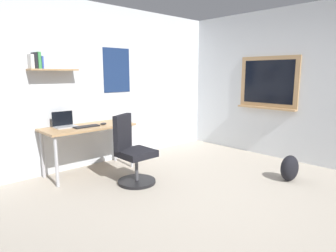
{
  "coord_description": "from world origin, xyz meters",
  "views": [
    {
      "loc": [
        -2.55,
        -1.9,
        1.5
      ],
      "look_at": [
        -0.08,
        0.72,
        0.85
      ],
      "focal_mm": 31.3,
      "sensor_mm": 36.0,
      "label": 1
    }
  ],
  "objects_px": {
    "desk": "(89,131)",
    "coffee_mug": "(121,119)",
    "keyboard": "(87,126)",
    "computer_mouse": "(103,124)",
    "laptop": "(64,123)",
    "backpack": "(290,168)",
    "office_chair": "(132,154)"
  },
  "relations": [
    {
      "from": "laptop",
      "to": "keyboard",
      "type": "height_order",
      "value": "laptop"
    },
    {
      "from": "coffee_mug",
      "to": "computer_mouse",
      "type": "bearing_deg",
      "value": -172.07
    },
    {
      "from": "backpack",
      "to": "coffee_mug",
      "type": "bearing_deg",
      "value": 119.9
    },
    {
      "from": "keyboard",
      "to": "computer_mouse",
      "type": "relative_size",
      "value": 3.56
    },
    {
      "from": "desk",
      "to": "keyboard",
      "type": "relative_size",
      "value": 3.63
    },
    {
      "from": "coffee_mug",
      "to": "keyboard",
      "type": "bearing_deg",
      "value": -175.52
    },
    {
      "from": "desk",
      "to": "laptop",
      "type": "distance_m",
      "value": 0.36
    },
    {
      "from": "office_chair",
      "to": "backpack",
      "type": "height_order",
      "value": "office_chair"
    },
    {
      "from": "keyboard",
      "to": "computer_mouse",
      "type": "distance_m",
      "value": 0.28
    },
    {
      "from": "computer_mouse",
      "to": "backpack",
      "type": "relative_size",
      "value": 0.28
    },
    {
      "from": "laptop",
      "to": "computer_mouse",
      "type": "distance_m",
      "value": 0.56
    },
    {
      "from": "laptop",
      "to": "backpack",
      "type": "relative_size",
      "value": 0.84
    },
    {
      "from": "desk",
      "to": "computer_mouse",
      "type": "distance_m",
      "value": 0.24
    },
    {
      "from": "laptop",
      "to": "computer_mouse",
      "type": "height_order",
      "value": "laptop"
    },
    {
      "from": "computer_mouse",
      "to": "backpack",
      "type": "bearing_deg",
      "value": -53.06
    },
    {
      "from": "computer_mouse",
      "to": "backpack",
      "type": "distance_m",
      "value": 2.8
    },
    {
      "from": "keyboard",
      "to": "computer_mouse",
      "type": "height_order",
      "value": "computer_mouse"
    },
    {
      "from": "laptop",
      "to": "coffee_mug",
      "type": "relative_size",
      "value": 3.37
    },
    {
      "from": "computer_mouse",
      "to": "backpack",
      "type": "height_order",
      "value": "computer_mouse"
    },
    {
      "from": "keyboard",
      "to": "coffee_mug",
      "type": "xyz_separation_m",
      "value": [
        0.64,
        0.05,
        0.04
      ]
    },
    {
      "from": "laptop",
      "to": "keyboard",
      "type": "distance_m",
      "value": 0.32
    },
    {
      "from": "laptop",
      "to": "keyboard",
      "type": "xyz_separation_m",
      "value": [
        0.24,
        -0.22,
        -0.04
      ]
    },
    {
      "from": "office_chair",
      "to": "coffee_mug",
      "type": "relative_size",
      "value": 10.33
    },
    {
      "from": "office_chair",
      "to": "laptop",
      "type": "relative_size",
      "value": 3.06
    },
    {
      "from": "desk",
      "to": "coffee_mug",
      "type": "bearing_deg",
      "value": -2.51
    },
    {
      "from": "desk",
      "to": "keyboard",
      "type": "xyz_separation_m",
      "value": [
        -0.07,
        -0.08,
        0.09
      ]
    },
    {
      "from": "computer_mouse",
      "to": "coffee_mug",
      "type": "height_order",
      "value": "coffee_mug"
    },
    {
      "from": "office_chair",
      "to": "coffee_mug",
      "type": "xyz_separation_m",
      "value": [
        0.36,
        0.78,
        0.36
      ]
    },
    {
      "from": "desk",
      "to": "keyboard",
      "type": "height_order",
      "value": "keyboard"
    },
    {
      "from": "desk",
      "to": "backpack",
      "type": "xyz_separation_m",
      "value": [
        1.86,
        -2.27,
        -0.46
      ]
    },
    {
      "from": "keyboard",
      "to": "backpack",
      "type": "bearing_deg",
      "value": -48.67
    },
    {
      "from": "computer_mouse",
      "to": "coffee_mug",
      "type": "bearing_deg",
      "value": 7.93
    }
  ]
}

